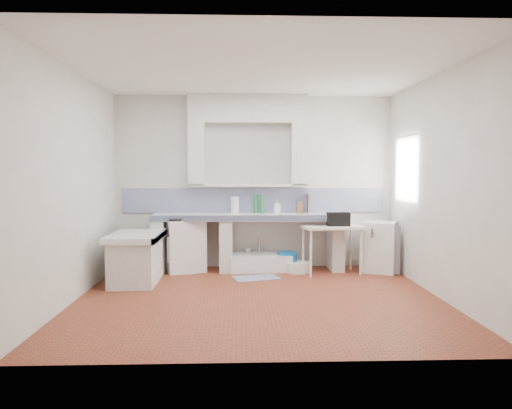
{
  "coord_description": "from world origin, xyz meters",
  "views": [
    {
      "loc": [
        -0.24,
        -5.84,
        1.58
      ],
      "look_at": [
        0.0,
        1.0,
        1.1
      ],
      "focal_mm": 33.53,
      "sensor_mm": 36.0,
      "label": 1
    }
  ],
  "objects_px": {
    "stove": "(184,245)",
    "side_table": "(332,250)",
    "fridge": "(379,247)",
    "sink": "(260,263)"
  },
  "relations": [
    {
      "from": "side_table",
      "to": "fridge",
      "type": "relative_size",
      "value": 1.13
    },
    {
      "from": "stove",
      "to": "side_table",
      "type": "xyz_separation_m",
      "value": [
        2.29,
        -0.28,
        -0.04
      ]
    },
    {
      "from": "stove",
      "to": "fridge",
      "type": "xyz_separation_m",
      "value": [
        3.06,
        -0.16,
        -0.02
      ]
    },
    {
      "from": "fridge",
      "to": "side_table",
      "type": "bearing_deg",
      "value": -148.14
    },
    {
      "from": "stove",
      "to": "sink",
      "type": "bearing_deg",
      "value": -19.08
    },
    {
      "from": "stove",
      "to": "sink",
      "type": "height_order",
      "value": "stove"
    },
    {
      "from": "stove",
      "to": "sink",
      "type": "relative_size",
      "value": 0.85
    },
    {
      "from": "stove",
      "to": "sink",
      "type": "xyz_separation_m",
      "value": [
        1.2,
        0.0,
        -0.29
      ]
    },
    {
      "from": "sink",
      "to": "stove",
      "type": "bearing_deg",
      "value": 175.89
    },
    {
      "from": "side_table",
      "to": "stove",
      "type": "bearing_deg",
      "value": 163.98
    }
  ]
}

